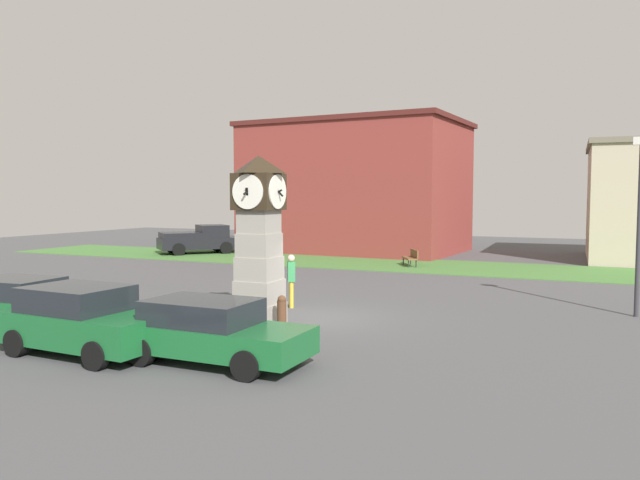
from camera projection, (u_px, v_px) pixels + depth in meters
ground_plane at (313, 317)px, 19.18m from camera, size 82.48×82.48×0.00m
clock_tower at (259, 239)px, 17.73m from camera, size 1.60×1.62×4.87m
bollard_near_tower at (282, 314)px, 16.98m from camera, size 0.26×0.26×1.03m
bollard_mid_row at (239, 318)px, 16.13m from camera, size 0.28×0.28×1.14m
bollard_far_row at (187, 327)px, 14.95m from camera, size 0.25×0.25×1.14m
bollard_end_row at (134, 340)px, 14.09m from camera, size 0.29×0.29×0.94m
car_navy_sedan at (22, 306)px, 16.71m from camera, size 4.00×2.16×1.53m
car_near_tower at (84, 320)px, 14.73m from camera, size 4.16×2.20×1.60m
car_by_building at (211, 331)px, 13.88m from camera, size 4.34×1.95×1.42m
pickup_truck at (199, 239)px, 40.15m from camera, size 4.92×5.20×1.85m
bench at (411, 257)px, 32.87m from camera, size 1.24×1.66×0.90m
pedestrian_near_bench at (291, 277)px, 20.80m from camera, size 0.41×0.47×1.78m
pedestrian_crossing_lot at (278, 249)px, 31.97m from camera, size 0.29×0.43×1.76m
street_lamp_near_road at (640, 212)px, 19.06m from camera, size 0.50×0.24×5.52m
warehouse_blue_far at (356, 187)px, 42.06m from camera, size 14.52×10.25×8.61m
grass_verge_far at (385, 264)px, 34.04m from camera, size 49.49×6.56×0.04m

